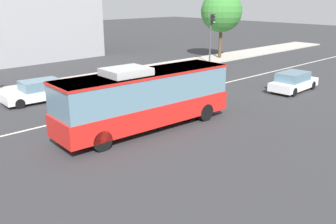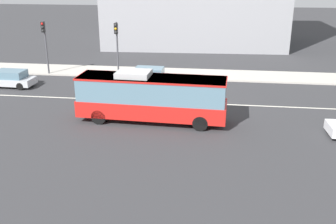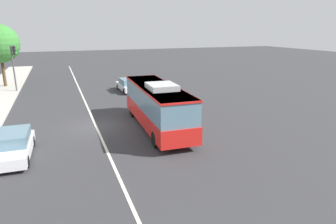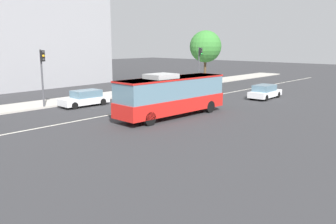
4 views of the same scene
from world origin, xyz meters
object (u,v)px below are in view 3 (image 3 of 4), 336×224
object	(u,v)px
sedan_white	(13,145)
sedan_white_ahead	(128,85)
transit_bus	(157,104)
traffic_light_mid_block	(14,60)

from	to	relation	value
sedan_white	sedan_white_ahead	distance (m)	18.43
transit_bus	sedan_white	world-z (taller)	transit_bus
transit_bus	traffic_light_mid_block	world-z (taller)	traffic_light_mid_block
transit_bus	sedan_white	size ratio (longest dim) A/B	2.21
sedan_white	sedan_white_ahead	xyz separation A→B (m)	(15.37, -10.17, 0.00)
transit_bus	traffic_light_mid_block	xyz separation A→B (m)	(17.64, 10.78, 1.75)
traffic_light_mid_block	transit_bus	bearing A→B (deg)	-57.97
sedan_white_ahead	traffic_light_mid_block	xyz separation A→B (m)	(4.18, 11.84, 2.84)
transit_bus	sedan_white	distance (m)	9.37
sedan_white	sedan_white_ahead	bearing A→B (deg)	148.60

